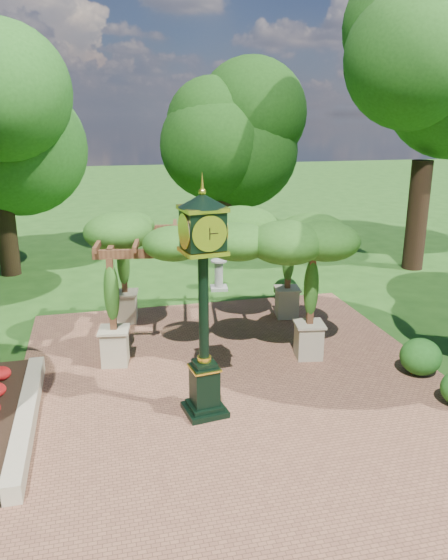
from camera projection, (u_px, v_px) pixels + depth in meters
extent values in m
plane|color=#1E4714|center=(251.00, 411.00, 11.68)|extent=(120.00, 120.00, 0.00)
cube|color=brown|center=(239.00, 388.00, 12.61)|extent=(10.00, 12.00, 0.04)
cube|color=#C6B793|center=(27.00, 417.00, 11.07)|extent=(0.35, 5.00, 0.40)
cube|color=black|center=(205.00, 410.00, 11.55)|extent=(0.94, 0.94, 0.12)
cube|color=black|center=(205.00, 386.00, 11.38)|extent=(0.59, 0.59, 0.93)
cube|color=yellow|center=(204.00, 368.00, 11.26)|extent=(0.66, 0.66, 0.04)
cylinder|color=black|center=(204.00, 306.00, 10.87)|extent=(0.23, 0.23, 2.38)
cube|color=black|center=(203.00, 230.00, 10.42)|extent=(0.82, 0.82, 0.73)
cylinder|color=beige|center=(209.00, 234.00, 10.09)|extent=(0.62, 0.12, 0.62)
cone|color=black|center=(202.00, 200.00, 10.25)|extent=(1.06, 1.06, 0.26)
sphere|color=yellow|center=(202.00, 192.00, 10.21)|extent=(0.15, 0.15, 0.15)
cube|color=tan|center=(115.00, 347.00, 13.71)|extent=(0.74, 0.74, 0.89)
cube|color=brown|center=(112.00, 294.00, 13.30)|extent=(0.18, 0.18, 1.83)
cube|color=tan|center=(309.00, 341.00, 14.09)|extent=(0.74, 0.74, 0.89)
cube|color=brown|center=(311.00, 289.00, 13.68)|extent=(0.18, 0.18, 1.83)
cube|color=tan|center=(126.00, 307.00, 16.54)|extent=(0.74, 0.74, 0.89)
cube|color=brown|center=(123.00, 262.00, 16.13)|extent=(0.18, 0.18, 1.83)
cube|color=tan|center=(287.00, 303.00, 16.92)|extent=(0.74, 0.74, 0.89)
cube|color=brown|center=(288.00, 259.00, 16.51)|extent=(0.18, 0.18, 1.83)
cube|color=brown|center=(213.00, 252.00, 13.20)|extent=(5.69, 1.02, 0.22)
cube|color=brown|center=(207.00, 228.00, 16.03)|extent=(5.69, 1.02, 0.22)
ellipsoid|color=#265217|center=(209.00, 229.00, 14.54)|extent=(6.22, 4.41, 0.99)
cube|color=gray|center=(219.00, 288.00, 19.79)|extent=(0.68, 0.68, 0.11)
cylinder|color=gray|center=(219.00, 275.00, 19.65)|extent=(0.35, 0.35, 0.99)
cylinder|color=gray|center=(219.00, 261.00, 19.50)|extent=(0.64, 0.64, 0.06)
ellipsoid|color=#205A19|center=(421.00, 357.00, 13.17)|extent=(1.24, 1.24, 0.89)
ellipsoid|color=#265B1A|center=(286.00, 289.00, 18.52)|extent=(1.09, 1.09, 0.76)
cylinder|color=black|center=(7.00, 233.00, 21.20)|extent=(0.76, 0.76, 3.38)
cylinder|color=#322014|center=(225.00, 217.00, 25.57)|extent=(0.73, 0.73, 2.94)
ellipsoid|color=#15360D|center=(225.00, 134.00, 24.46)|extent=(4.98, 4.98, 4.64)
cylinder|color=black|center=(417.00, 216.00, 21.91)|extent=(0.82, 0.82, 4.38)
ellipsoid|color=#214F16|center=(433.00, 65.00, 20.26)|extent=(4.79, 4.79, 6.92)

